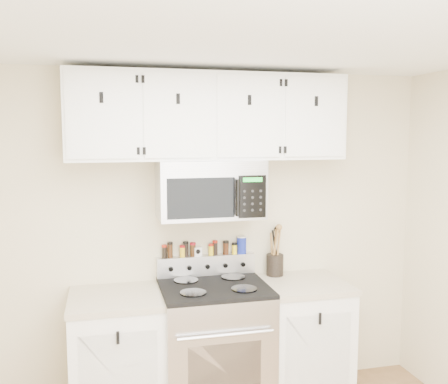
{
  "coord_description": "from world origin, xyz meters",
  "views": [
    {
      "loc": [
        -0.76,
        -1.96,
        2.03
      ],
      "look_at": [
        0.08,
        1.45,
        1.62
      ],
      "focal_mm": 40.0,
      "sensor_mm": 36.0,
      "label": 1
    }
  ],
  "objects_px": {
    "utensil_crock": "(275,263)",
    "salt_canister": "(242,245)",
    "range": "(214,347)",
    "microwave": "(210,189)"
  },
  "relations": [
    {
      "from": "range",
      "to": "microwave",
      "type": "bearing_deg",
      "value": 89.77
    },
    {
      "from": "range",
      "to": "utensil_crock",
      "type": "height_order",
      "value": "utensil_crock"
    },
    {
      "from": "utensil_crock",
      "to": "microwave",
      "type": "bearing_deg",
      "value": -168.97
    },
    {
      "from": "utensil_crock",
      "to": "salt_canister",
      "type": "bearing_deg",
      "value": 169.03
    },
    {
      "from": "range",
      "to": "microwave",
      "type": "distance_m",
      "value": 1.15
    },
    {
      "from": "range",
      "to": "salt_canister",
      "type": "distance_m",
      "value": 0.79
    },
    {
      "from": "utensil_crock",
      "to": "salt_canister",
      "type": "relative_size",
      "value": 2.86
    },
    {
      "from": "range",
      "to": "utensil_crock",
      "type": "distance_m",
      "value": 0.79
    },
    {
      "from": "utensil_crock",
      "to": "salt_canister",
      "type": "distance_m",
      "value": 0.3
    },
    {
      "from": "microwave",
      "to": "utensil_crock",
      "type": "height_order",
      "value": "microwave"
    }
  ]
}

